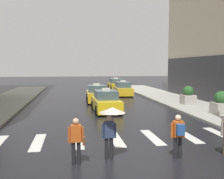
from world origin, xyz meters
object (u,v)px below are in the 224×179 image
(taxi_third, at_px, (123,89))
(pedestrian_with_umbrella, at_px, (111,119))
(pedestrian_with_handbag, at_px, (76,138))
(planter_near_corner, at_px, (221,104))
(pedestrian_with_backpack, at_px, (178,133))
(taxi_lead, at_px, (106,102))
(planter_mid_block, at_px, (188,96))
(taxi_second, at_px, (96,94))
(taxi_fourth, at_px, (116,85))

(taxi_third, distance_m, pedestrian_with_umbrella, 21.20)
(pedestrian_with_handbag, height_order, planter_near_corner, planter_near_corner)
(taxi_third, distance_m, planter_near_corner, 14.29)
(pedestrian_with_backpack, relative_size, pedestrian_with_handbag, 1.00)
(taxi_third, height_order, pedestrian_with_umbrella, pedestrian_with_umbrella)
(taxi_lead, relative_size, pedestrian_with_umbrella, 2.36)
(pedestrian_with_backpack, relative_size, planter_mid_block, 1.03)
(taxi_second, height_order, planter_near_corner, taxi_second)
(pedestrian_with_umbrella, relative_size, pedestrian_with_handbag, 1.18)
(taxi_second, distance_m, pedestrian_with_umbrella, 15.73)
(taxi_lead, height_order, pedestrian_with_backpack, taxi_lead)
(taxi_second, bearing_deg, taxi_lead, -88.14)
(taxi_lead, xyz_separation_m, pedestrian_with_backpack, (1.31, -10.51, 0.25))
(planter_near_corner, distance_m, planter_mid_block, 4.83)
(pedestrian_with_umbrella, bearing_deg, planter_near_corner, 38.70)
(planter_mid_block, bearing_deg, taxi_fourth, 102.33)
(pedestrian_with_umbrella, height_order, pedestrian_with_backpack, pedestrian_with_umbrella)
(taxi_fourth, xyz_separation_m, pedestrian_with_umbrella, (-5.04, -28.16, 0.79))
(planter_mid_block, bearing_deg, pedestrian_with_handbag, -129.06)
(pedestrian_with_handbag, bearing_deg, pedestrian_with_umbrella, 15.93)
(pedestrian_with_backpack, bearing_deg, taxi_fourth, 84.85)
(pedestrian_with_backpack, bearing_deg, taxi_lead, 97.12)
(taxi_third, xyz_separation_m, pedestrian_with_umbrella, (-4.60, -20.68, 0.79))
(taxi_fourth, bearing_deg, taxi_third, -93.39)
(taxi_third, relative_size, planter_mid_block, 2.88)
(pedestrian_with_handbag, bearing_deg, taxi_lead, 76.96)
(taxi_third, xyz_separation_m, planter_mid_block, (4.01, -8.85, 0.15))
(pedestrian_with_umbrella, relative_size, pedestrian_with_backpack, 1.18)
(taxi_fourth, height_order, pedestrian_with_backpack, taxi_fourth)
(taxi_third, distance_m, pedestrian_with_backpack, 21.14)
(planter_near_corner, bearing_deg, taxi_second, 131.75)
(taxi_second, xyz_separation_m, taxi_fourth, (4.06, 12.48, 0.00))
(pedestrian_with_handbag, bearing_deg, taxi_second, 81.99)
(taxi_lead, xyz_separation_m, taxi_second, (-0.18, 5.52, 0.00))
(taxi_second, bearing_deg, pedestrian_with_backpack, -84.68)
(taxi_second, height_order, taxi_fourth, same)
(taxi_lead, bearing_deg, planter_mid_block, 12.60)
(pedestrian_with_umbrella, height_order, planter_mid_block, pedestrian_with_umbrella)
(taxi_lead, xyz_separation_m, taxi_third, (3.44, 10.52, 0.00))
(pedestrian_with_backpack, xyz_separation_m, pedestrian_with_handbag, (-3.75, -0.01, -0.04))
(taxi_fourth, height_order, pedestrian_with_handbag, taxi_fourth)
(taxi_fourth, distance_m, planter_near_corner, 21.49)
(taxi_lead, relative_size, taxi_second, 1.00)
(taxi_fourth, relative_size, pedestrian_with_umbrella, 2.34)
(taxi_third, bearing_deg, pedestrian_with_umbrella, -102.53)
(taxi_fourth, xyz_separation_m, planter_mid_block, (3.57, -16.34, 0.15))
(taxi_fourth, height_order, pedestrian_with_umbrella, pedestrian_with_umbrella)
(planter_near_corner, bearing_deg, taxi_lead, 157.32)
(taxi_lead, relative_size, taxi_fourth, 1.01)
(planter_near_corner, relative_size, planter_mid_block, 1.00)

